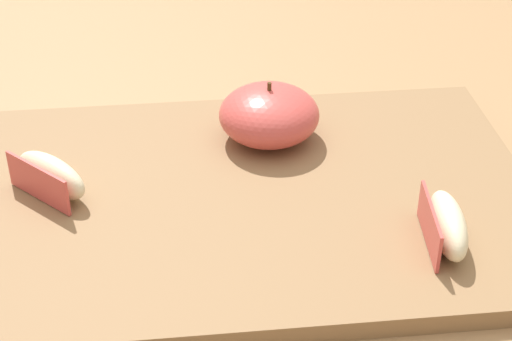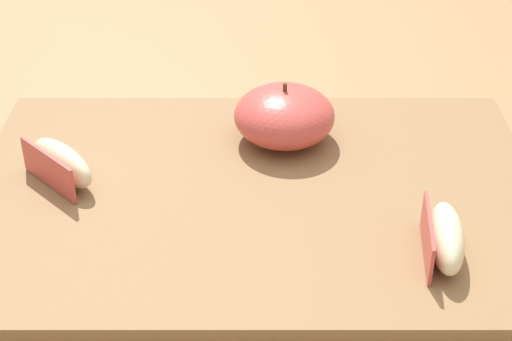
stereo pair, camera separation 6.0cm
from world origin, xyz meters
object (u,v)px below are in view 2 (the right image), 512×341
object	(u,v)px
apple_wedge_back	(439,238)
apple_wedge_front	(56,164)
apple_half_skin_up	(279,116)
cutting_board	(256,199)

from	to	relation	value
apple_wedge_back	apple_wedge_front	bearing A→B (deg)	161.67
apple_wedge_front	apple_wedge_back	bearing A→B (deg)	-18.33
apple_half_skin_up	apple_wedge_front	distance (m)	0.19
apple_half_skin_up	apple_wedge_front	bearing A→B (deg)	-160.44
apple_wedge_front	cutting_board	bearing A→B (deg)	-5.51
cutting_board	apple_wedge_front	xyz separation A→B (m)	(-0.16, 0.02, 0.02)
apple_half_skin_up	apple_wedge_back	world-z (taller)	apple_half_skin_up
cutting_board	apple_half_skin_up	size ratio (longest dim) A/B	5.22
apple_wedge_back	apple_wedge_front	distance (m)	0.31
cutting_board	apple_wedge_front	bearing A→B (deg)	174.49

